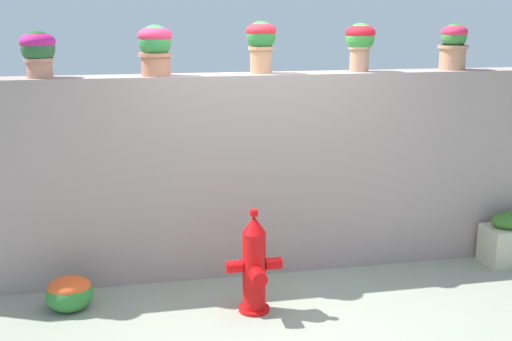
# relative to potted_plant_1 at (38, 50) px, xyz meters

# --- Properties ---
(ground_plane) EXTENTS (24.00, 24.00, 0.00)m
(ground_plane) POSITION_rel_potted_plant_1_xyz_m (1.89, -1.03, -2.11)
(ground_plane) COLOR gray
(stone_wall) EXTENTS (6.38, 0.35, 1.88)m
(stone_wall) POSITION_rel_potted_plant_1_xyz_m (1.89, 0.01, -1.17)
(stone_wall) COLOR gray
(stone_wall) RESTS_ON ground
(potted_plant_1) EXTENTS (0.30, 0.30, 0.39)m
(potted_plant_1) POSITION_rel_potted_plant_1_xyz_m (0.00, 0.00, 0.00)
(potted_plant_1) COLOR #B37561
(potted_plant_1) RESTS_ON stone_wall
(potted_plant_2) EXTENTS (0.30, 0.30, 0.43)m
(potted_plant_2) POSITION_rel_potted_plant_1_xyz_m (0.97, -0.02, 0.02)
(potted_plant_2) COLOR #B56D51
(potted_plant_2) RESTS_ON stone_wall
(potted_plant_3) EXTENTS (0.27, 0.27, 0.46)m
(potted_plant_3) POSITION_rel_potted_plant_1_xyz_m (1.91, 0.04, 0.06)
(potted_plant_3) COLOR tan
(potted_plant_3) RESTS_ON stone_wall
(potted_plant_4) EXTENTS (0.28, 0.28, 0.44)m
(potted_plant_4) POSITION_rel_potted_plant_1_xyz_m (2.85, 0.02, 0.05)
(potted_plant_4) COLOR #AB795C
(potted_plant_4) RESTS_ON stone_wall
(potted_plant_5) EXTENTS (0.29, 0.29, 0.43)m
(potted_plant_5) POSITION_rel_potted_plant_1_xyz_m (3.80, 0.03, 0.01)
(potted_plant_5) COLOR tan
(potted_plant_5) RESTS_ON stone_wall
(fire_hydrant) EXTENTS (0.46, 0.37, 0.88)m
(fire_hydrant) POSITION_rel_potted_plant_1_xyz_m (1.66, -0.90, -1.71)
(fire_hydrant) COLOR red
(fire_hydrant) RESTS_ON ground
(flower_bush_left) EXTENTS (0.39, 0.35, 0.30)m
(flower_bush_left) POSITION_rel_potted_plant_1_xyz_m (0.16, -0.56, -1.96)
(flower_bush_left) COLOR #2F7832
(flower_bush_left) RESTS_ON ground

